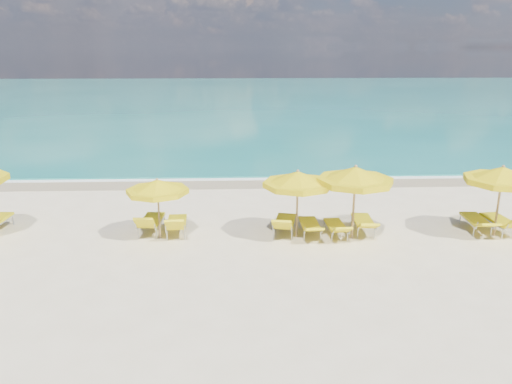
{
  "coord_description": "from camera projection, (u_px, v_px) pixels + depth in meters",
  "views": [
    {
      "loc": [
        -0.67,
        -15.51,
        6.15
      ],
      "look_at": [
        0.0,
        1.5,
        1.2
      ],
      "focal_mm": 35.0,
      "sensor_mm": 36.0,
      "label": 1
    }
  ],
  "objects": [
    {
      "name": "lounger_6_right",
      "position": [
        500.0,
        225.0,
        17.18
      ],
      "size": [
        0.82,
        2.01,
        0.91
      ],
      "rotation": [
        0.0,
        0.0,
        0.09
      ],
      "color": "#A5A8AD",
      "rests_on": "ground"
    },
    {
      "name": "lounger_5_left",
      "position": [
        336.0,
        230.0,
        16.84
      ],
      "size": [
        0.66,
        1.81,
        0.71
      ],
      "rotation": [
        0.0,
        0.0,
        0.05
      ],
      "color": "#A5A8AD",
      "rests_on": "ground"
    },
    {
      "name": "lounger_3_right",
      "position": [
        177.0,
        227.0,
        17.01
      ],
      "size": [
        0.75,
        1.94,
        0.91
      ],
      "rotation": [
        0.0,
        0.0,
        0.06
      ],
      "color": "#A5A8AD",
      "rests_on": "ground"
    },
    {
      "name": "lounger_3_left",
      "position": [
        152.0,
        225.0,
        17.18
      ],
      "size": [
        0.78,
        2.01,
        0.94
      ],
      "rotation": [
        0.0,
        0.0,
        -0.06
      ],
      "color": "#A5A8AD",
      "rests_on": "ground"
    },
    {
      "name": "ocean",
      "position": [
        242.0,
        98.0,
        62.68
      ],
      "size": [
        120.0,
        80.0,
        0.3
      ],
      "primitive_type": "cube",
      "color": "#136B63",
      "rests_on": "ground"
    },
    {
      "name": "foam_line",
      "position": [
        251.0,
        177.0,
        24.5
      ],
      "size": [
        120.0,
        1.2,
        0.03
      ],
      "primitive_type": "cube",
      "color": "white",
      "rests_on": "ground"
    },
    {
      "name": "whitecap_near",
      "position": [
        156.0,
        145.0,
        32.71
      ],
      "size": [
        14.0,
        0.36,
        0.05
      ],
      "primitive_type": "cube",
      "color": "white",
      "rests_on": "ground"
    },
    {
      "name": "whitecap_far",
      "position": [
        345.0,
        127.0,
        39.96
      ],
      "size": [
        18.0,
        0.3,
        0.05
      ],
      "primitive_type": "cube",
      "color": "white",
      "rests_on": "ground"
    },
    {
      "name": "wet_sand_band",
      "position": [
        251.0,
        182.0,
        23.73
      ],
      "size": [
        120.0,
        2.6,
        0.01
      ],
      "primitive_type": "cube",
      "color": "tan",
      "rests_on": "ground"
    },
    {
      "name": "lounger_5_right",
      "position": [
        363.0,
        226.0,
        17.19
      ],
      "size": [
        0.75,
        2.01,
        0.75
      ],
      "rotation": [
        0.0,
        0.0,
        -0.06
      ],
      "color": "#A5A8AD",
      "rests_on": "ground"
    },
    {
      "name": "umbrella_5",
      "position": [
        355.0,
        176.0,
        16.08
      ],
      "size": [
        2.58,
        2.58,
        2.53
      ],
      "rotation": [
        0.0,
        0.0,
        -0.04
      ],
      "color": "#A48052",
      "rests_on": "ground"
    },
    {
      "name": "umbrella_3",
      "position": [
        157.0,
        187.0,
        16.22
      ],
      "size": [
        2.1,
        2.1,
        2.08
      ],
      "rotation": [
        0.0,
        0.0,
        0.02
      ],
      "color": "#A48052",
      "rests_on": "ground"
    },
    {
      "name": "umbrella_4",
      "position": [
        298.0,
        180.0,
        16.26
      ],
      "size": [
        2.38,
        2.38,
        2.34
      ],
      "rotation": [
        0.0,
        0.0,
        0.03
      ],
      "color": "#A48052",
      "rests_on": "ground"
    },
    {
      "name": "umbrella_6",
      "position": [
        502.0,
        176.0,
        16.34
      ],
      "size": [
        2.69,
        2.69,
        2.47
      ],
      "rotation": [
        0.0,
        0.0,
        0.11
      ],
      "color": "#A48052",
      "rests_on": "ground"
    },
    {
      "name": "lounger_6_left",
      "position": [
        476.0,
        225.0,
        17.31
      ],
      "size": [
        0.77,
        2.03,
        0.72
      ],
      "rotation": [
        0.0,
        0.0,
        -0.07
      ],
      "color": "#A5A8AD",
      "rests_on": "ground"
    },
    {
      "name": "ground_plane",
      "position": [
        258.0,
        239.0,
        16.63
      ],
      "size": [
        120.0,
        120.0,
        0.0
      ],
      "primitive_type": "plane",
      "color": "beige"
    },
    {
      "name": "lounger_4_left",
      "position": [
        285.0,
        227.0,
        17.08
      ],
      "size": [
        1.02,
        2.06,
        0.89
      ],
      "rotation": [
        0.0,
        0.0,
        -0.19
      ],
      "color": "#A5A8AD",
      "rests_on": "ground"
    },
    {
      "name": "lounger_4_right",
      "position": [
        310.0,
        229.0,
        16.93
      ],
      "size": [
        0.64,
        1.9,
        0.68
      ],
      "rotation": [
        0.0,
        0.0,
        0.01
      ],
      "color": "#A5A8AD",
      "rests_on": "ground"
    }
  ]
}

